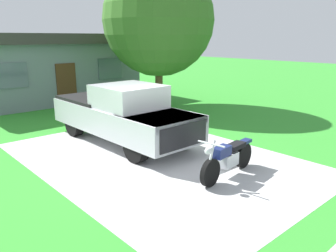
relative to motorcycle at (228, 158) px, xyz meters
name	(u,v)px	position (x,y,z in m)	size (l,w,h in m)	color
ground_plane	(157,158)	(-0.48, 2.12, -0.47)	(80.00, 80.00, 0.00)	green
driveway_pad	(157,158)	(-0.48, 2.12, -0.47)	(5.98, 8.69, 0.01)	#BDBDBD
motorcycle	(228,158)	(0.00, 0.00, 0.00)	(2.21, 0.70, 1.09)	black
pickup_truck	(121,113)	(-0.28, 4.13, 0.48)	(2.07, 5.65, 1.90)	black
shade_tree	(159,20)	(4.28, 7.59, 3.60)	(5.13, 5.13, 6.65)	brown
neighbor_house	(44,67)	(1.05, 13.32, 1.32)	(9.60, 5.60, 3.50)	slate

